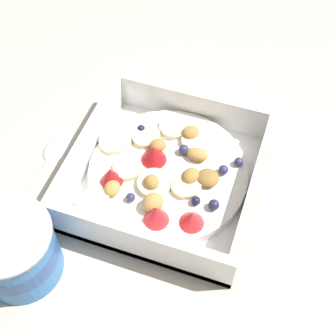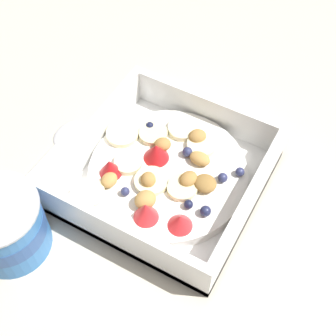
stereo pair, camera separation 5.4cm
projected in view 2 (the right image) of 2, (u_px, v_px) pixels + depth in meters
ground_plane at (169, 195)px, 0.56m from camera, size 2.40×2.40×0.00m
fruit_bowl at (167, 174)px, 0.55m from camera, size 0.21×0.21×0.06m
spoon at (55, 146)px, 0.60m from camera, size 0.03×0.17×0.01m
yogurt_cup at (4, 226)px, 0.49m from camera, size 0.09×0.09×0.08m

